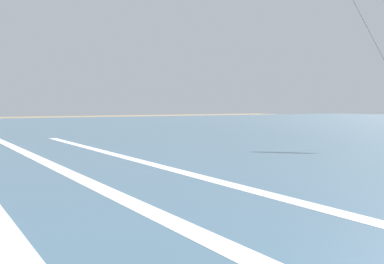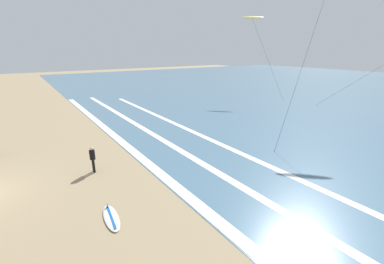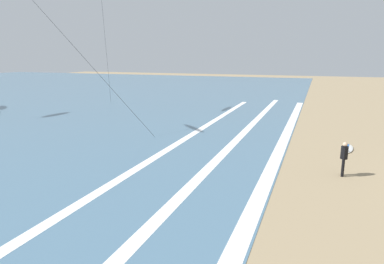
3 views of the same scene
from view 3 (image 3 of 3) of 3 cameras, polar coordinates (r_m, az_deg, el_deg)
name	(u,v)px [view 3 (image 3 of 3)]	position (r m, az deg, el deg)	size (l,w,h in m)	color
wave_foam_shoreline	(270,171)	(16.81, 12.90, -6.39)	(50.72, 0.64, 0.01)	white
wave_foam_mid_break	(216,160)	(18.07, 4.07, -4.72)	(52.22, 0.54, 0.01)	white
wave_foam_outer_break	(161,153)	(19.32, -5.15, -3.58)	(45.85, 0.51, 0.01)	white
surfer_mid_group	(344,156)	(16.99, 24.00, -3.65)	(0.51, 0.32, 1.60)	black
surfboard_right_spare	(348,148)	(22.15, 24.49, -2.49)	(2.15, 0.82, 0.25)	silver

